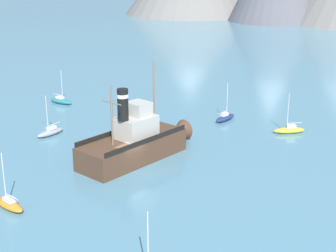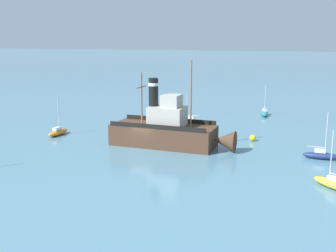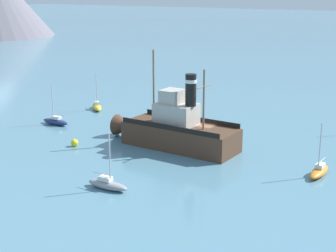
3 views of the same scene
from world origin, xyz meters
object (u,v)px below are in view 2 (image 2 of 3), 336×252
(mooring_buoy, at_px, (253,138))
(sailboat_navy, at_px, (322,155))
(old_tugboat, at_px, (168,131))
(sailboat_orange, at_px, (58,132))
(sailboat_grey, at_px, (189,121))
(sailboat_yellow, at_px, (332,183))
(sailboat_teal, at_px, (264,113))

(mooring_buoy, bearing_deg, sailboat_navy, 53.64)
(old_tugboat, height_order, mooring_buoy, old_tugboat)
(sailboat_orange, xyz_separation_m, sailboat_navy, (1.51, 31.85, 0.00))
(sailboat_grey, xyz_separation_m, sailboat_yellow, (21.96, 17.90, 0.00))
(old_tugboat, relative_size, sailboat_orange, 2.98)
(sailboat_navy, relative_size, sailboat_teal, 1.00)
(sailboat_teal, height_order, sailboat_yellow, same)
(sailboat_yellow, distance_m, mooring_buoy, 16.35)
(sailboat_orange, bearing_deg, sailboat_yellow, 72.50)
(sailboat_orange, distance_m, mooring_buoy, 24.60)
(sailboat_grey, distance_m, sailboat_yellow, 28.33)
(sailboat_teal, xyz_separation_m, sailboat_yellow, (31.52, 7.89, 0.00))
(sailboat_orange, relative_size, sailboat_yellow, 1.00)
(old_tugboat, relative_size, sailboat_navy, 2.98)
(old_tugboat, height_order, sailboat_grey, old_tugboat)
(old_tugboat, xyz_separation_m, sailboat_grey, (-12.84, -0.74, -1.40))
(sailboat_navy, relative_size, sailboat_yellow, 1.00)
(old_tugboat, xyz_separation_m, sailboat_teal, (-22.40, 9.26, -1.40))
(sailboat_navy, distance_m, mooring_buoy, 9.43)
(sailboat_teal, relative_size, sailboat_yellow, 1.00)
(sailboat_navy, xyz_separation_m, sailboat_yellow, (8.67, 0.42, 0.00))
(sailboat_grey, bearing_deg, sailboat_navy, 52.73)
(old_tugboat, relative_size, sailboat_teal, 2.98)
(sailboat_navy, height_order, sailboat_teal, same)
(mooring_buoy, bearing_deg, old_tugboat, -60.72)
(sailboat_navy, relative_size, sailboat_grey, 1.00)
(sailboat_grey, xyz_separation_m, mooring_buoy, (7.71, 9.89, -0.04))
(sailboat_orange, distance_m, sailboat_grey, 18.59)
(sailboat_orange, distance_m, sailboat_navy, 31.89)
(sailboat_yellow, bearing_deg, mooring_buoy, -150.68)
(sailboat_navy, bearing_deg, old_tugboat, -91.57)
(old_tugboat, bearing_deg, sailboat_yellow, 61.98)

